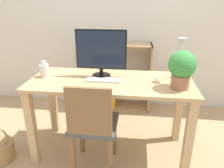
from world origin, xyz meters
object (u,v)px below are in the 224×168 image
at_px(monitor, 101,51).
at_px(potted_plant, 182,68).
at_px(keyboard, 103,80).
at_px(desk_lamp, 180,54).
at_px(bookshelf, 105,80).
at_px(chair, 93,124).
at_px(vase, 44,70).

relative_size(monitor, potted_plant, 1.49).
height_order(keyboard, desk_lamp, desk_lamp).
bearing_deg(keyboard, bookshelf, 98.00).
distance_m(keyboard, bookshelf, 1.06).
bearing_deg(chair, keyboard, 69.98).
relative_size(vase, potted_plant, 0.51).
xyz_separation_m(monitor, desk_lamp, (0.71, -0.00, -0.01)).
bearing_deg(potted_plant, vase, 173.95).
xyz_separation_m(keyboard, chair, (-0.05, -0.27, -0.30)).
bearing_deg(chair, desk_lamp, 19.01).
xyz_separation_m(monitor, chair, (-0.02, -0.39, -0.54)).
bearing_deg(keyboard, desk_lamp, 9.99).
xyz_separation_m(keyboard, bookshelf, (-0.14, 0.98, -0.38)).
xyz_separation_m(monitor, keyboard, (0.04, -0.12, -0.23)).
bearing_deg(bookshelf, chair, -86.05).
distance_m(keyboard, potted_plant, 0.69).
bearing_deg(desk_lamp, vase, -176.32).
relative_size(desk_lamp, chair, 0.45).
relative_size(keyboard, bookshelf, 0.34).
xyz_separation_m(monitor, bookshelf, (-0.10, 0.86, -0.61)).
bearing_deg(bookshelf, potted_plant, -53.37).
distance_m(vase, potted_plant, 1.23).
xyz_separation_m(keyboard, potted_plant, (0.66, -0.09, 0.17)).
relative_size(monitor, desk_lamp, 1.22).
distance_m(monitor, bookshelf, 1.06).
distance_m(desk_lamp, bookshelf, 1.33).
distance_m(potted_plant, chair, 0.87).
distance_m(keyboard, vase, 0.57).
bearing_deg(vase, monitor, 9.03).
bearing_deg(chair, bookshelf, 84.85).
distance_m(vase, desk_lamp, 1.25).
xyz_separation_m(vase, bookshelf, (0.43, 0.94, -0.44)).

